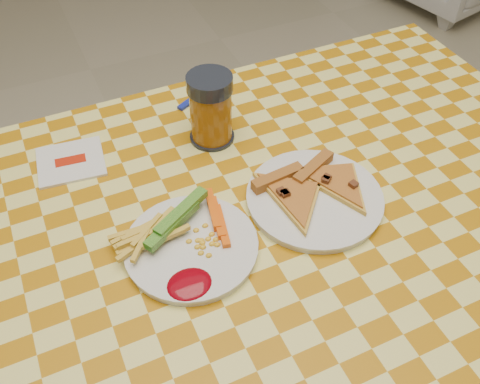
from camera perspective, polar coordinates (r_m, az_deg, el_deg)
name	(u,v)px	position (r m, az deg, el deg)	size (l,w,h in m)	color
table	(256,259)	(0.91, 1.76, -7.18)	(1.28, 0.88, 0.76)	silver
plate_left	(191,248)	(0.83, -5.21, -5.95)	(0.20, 0.20, 0.01)	silver
plate_right	(314,199)	(0.90, 7.94, -0.76)	(0.22, 0.22, 0.01)	silver
fries_veggies	(182,235)	(0.83, -6.24, -4.58)	(0.20, 0.19, 0.04)	gold
pizza_slices	(312,187)	(0.90, 7.67, 0.49)	(0.24, 0.21, 0.02)	gold
drink_glass	(211,109)	(0.98, -3.13, 8.79)	(0.08, 0.08, 0.14)	black
napkin	(71,162)	(1.01, -17.60, 3.11)	(0.13, 0.12, 0.01)	silver
fork	(205,90)	(1.14, -3.79, 10.75)	(0.14, 0.09, 0.01)	navy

